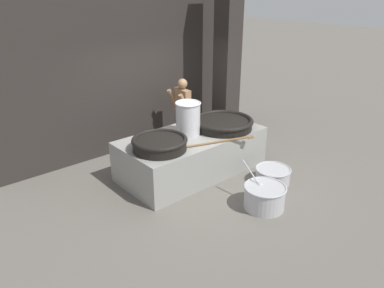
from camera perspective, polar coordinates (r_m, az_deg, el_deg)
name	(u,v)px	position (r m, az deg, el deg)	size (l,w,h in m)	color
ground_plane	(192,171)	(7.73, 0.00, -4.12)	(60.00, 60.00, 0.00)	#666059
back_wall	(134,59)	(8.60, -8.87, 12.69)	(6.59, 0.24, 4.04)	#2D2826
support_pillar	(227,55)	(9.04, 5.41, 13.37)	(0.47, 0.47, 4.04)	#2D2826
hearth_platform	(192,153)	(7.55, 0.00, -1.41)	(2.91, 1.44, 0.81)	gray
giant_wok_near	(160,143)	(6.71, -4.96, 0.12)	(1.01, 1.01, 0.23)	black
giant_wok_far	(223,123)	(7.73, 4.80, 3.22)	(1.23, 1.23, 0.21)	black
stock_pot	(188,118)	(7.31, -0.61, 4.00)	(0.51, 0.51, 0.65)	silver
stirring_paddle	(219,142)	(7.03, 4.16, 0.35)	(1.52, 0.58, 0.04)	brown
cook	(182,111)	(8.62, -1.48, 5.12)	(0.40, 0.61, 1.61)	#9E7551
prep_bowl_vegetables	(264,196)	(6.54, 10.98, -7.76)	(0.73, 0.94, 0.70)	#B7B7BC
prep_bowl_meat	(273,175)	(7.40, 12.21, -4.58)	(0.68, 0.68, 0.30)	#B7B7BC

